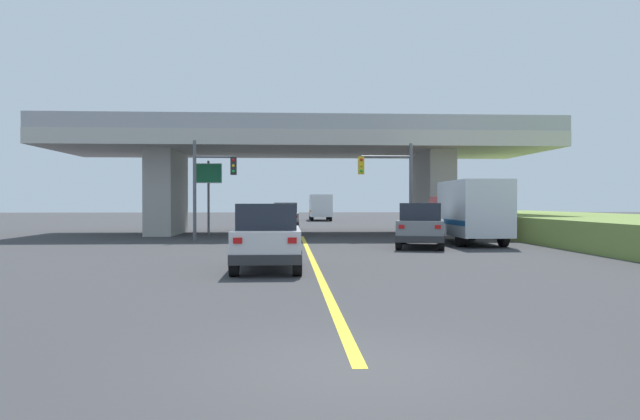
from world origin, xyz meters
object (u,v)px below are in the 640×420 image
suv_crossing (421,225)px  traffic_signal_nearside (392,179)px  sedan_oncoming (286,216)px  box_truck (469,211)px  highway_sign (208,180)px  semi_truck_distant (320,207)px  traffic_signal_farside (209,179)px  suv_lead (268,237)px

suv_crossing → traffic_signal_nearside: bearing=108.6°
sedan_oncoming → box_truck: bearing=-59.2°
traffic_signal_nearside → highway_sign: bearing=154.5°
suv_crossing → highway_sign: 15.23m
highway_sign → semi_truck_distant: 30.96m
suv_crossing → traffic_signal_nearside: 5.76m
sedan_oncoming → traffic_signal_farside: (-4.07, -12.04, 2.26)m
sedan_oncoming → suv_lead: bearing=-91.1°
suv_crossing → box_truck: size_ratio=0.74×
sedan_oncoming → traffic_signal_nearside: bearing=-64.2°
box_truck → traffic_signal_farside: (-13.16, 3.17, 1.64)m
suv_crossing → sedan_oncoming: size_ratio=1.13×
box_truck → semi_truck_distant: 38.25m
box_truck → semi_truck_distant: size_ratio=0.98×
sedan_oncoming → suv_crossing: bearing=-70.3°
box_truck → highway_sign: size_ratio=1.50×
box_truck → sedan_oncoming: box_truck is taller
box_truck → semi_truck_distant: box_truck is taller
traffic_signal_farside → suv_crossing: bearing=-27.2°
suv_lead → sedan_oncoming: (0.49, 25.95, -0.00)m
sedan_oncoming → traffic_signal_nearside: 13.58m
suv_lead → highway_sign: (-4.25, 18.93, 2.39)m
traffic_signal_farside → box_truck: bearing=-13.6°
suv_lead → semi_truck_distant: (4.33, 48.62, 0.53)m
suv_lead → box_truck: (9.58, 10.74, 0.61)m
suv_lead → traffic_signal_farside: size_ratio=0.83×
suv_lead → traffic_signal_farside: bearing=104.4°
traffic_signal_nearside → traffic_signal_farside: (-9.89, 0.01, -0.04)m
suv_crossing → highway_sign: bearing=151.2°
suv_lead → box_truck: size_ratio=0.64×
suv_lead → traffic_signal_nearside: bearing=65.6°
suv_lead → traffic_signal_farside: (-3.58, 13.91, 2.26)m
suv_lead → sedan_oncoming: size_ratio=0.99×
sedan_oncoming → semi_truck_distant: semi_truck_distant is taller
highway_sign → semi_truck_distant: size_ratio=0.65×
traffic_signal_nearside → suv_lead: bearing=-114.4°
box_truck → traffic_signal_nearside: bearing=135.9°
sedan_oncoming → semi_truck_distant: (3.84, 22.67, 0.53)m
suv_crossing → semi_truck_distant: semi_truck_distant is taller
traffic_signal_nearside → highway_sign: size_ratio=1.14×
suv_crossing → box_truck: bearing=50.8°
box_truck → traffic_signal_farside: bearing=166.4°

